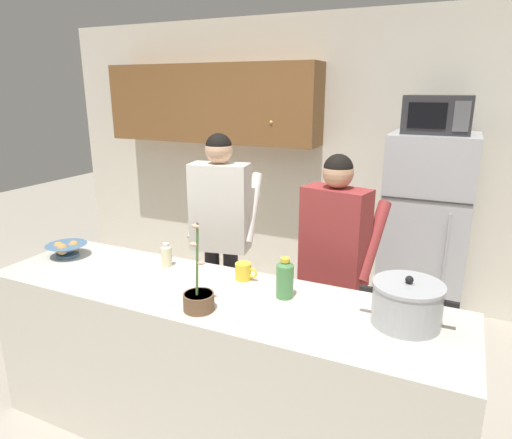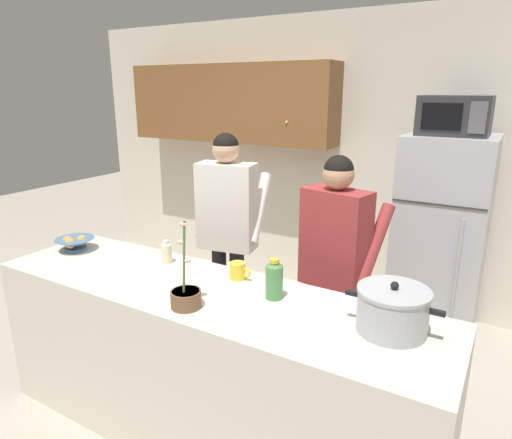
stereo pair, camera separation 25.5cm
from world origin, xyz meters
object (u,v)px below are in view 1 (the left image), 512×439
(person_near_pot, at_px, (221,219))
(person_by_sink, at_px, (335,251))
(bottle_mid_counter, at_px, (285,278))
(coffee_mug, at_px, (244,271))
(cooking_pot, at_px, (407,304))
(bread_bowl, at_px, (66,249))
(microwave, at_px, (438,115))
(refrigerator, at_px, (425,235))
(potted_orchid, at_px, (199,298))
(bottle_near_edge, at_px, (166,255))

(person_near_pot, xyz_separation_m, person_by_sink, (0.90, -0.16, -0.05))
(bottle_mid_counter, bearing_deg, person_by_sink, 81.91)
(coffee_mug, height_order, bottle_mid_counter, bottle_mid_counter)
(cooking_pot, distance_m, bottle_mid_counter, 0.60)
(cooking_pot, bearing_deg, coffee_mug, 171.52)
(cooking_pot, distance_m, bread_bowl, 2.06)
(microwave, height_order, bottle_mid_counter, microwave)
(person_by_sink, bearing_deg, bottle_mid_counter, -98.09)
(person_by_sink, xyz_separation_m, cooking_pot, (0.51, -0.65, 0.04))
(person_by_sink, distance_m, coffee_mug, 0.64)
(refrigerator, height_order, person_by_sink, refrigerator)
(coffee_mug, bearing_deg, bread_bowl, -172.37)
(potted_orchid, bearing_deg, microwave, 67.11)
(coffee_mug, relative_size, bottle_mid_counter, 0.62)
(coffee_mug, distance_m, bottle_near_edge, 0.51)
(coffee_mug, relative_size, bread_bowl, 0.52)
(bread_bowl, bearing_deg, bottle_near_edge, 11.85)
(microwave, relative_size, bottle_near_edge, 3.35)
(coffee_mug, height_order, bottle_near_edge, bottle_near_edge)
(bottle_near_edge, relative_size, potted_orchid, 0.33)
(bottle_mid_counter, height_order, potted_orchid, potted_orchid)
(person_near_pot, relative_size, person_by_sink, 1.04)
(cooking_pot, bearing_deg, microwave, 92.07)
(microwave, xyz_separation_m, potted_orchid, (-0.86, -2.03, -0.78))
(bottle_near_edge, bearing_deg, microwave, 50.84)
(bottle_near_edge, bearing_deg, potted_orchid, -39.95)
(bread_bowl, bearing_deg, refrigerator, 41.93)
(potted_orchid, bearing_deg, person_near_pot, 114.19)
(refrigerator, bearing_deg, person_near_pot, -144.40)
(refrigerator, height_order, person_near_pot, person_near_pot)
(cooking_pot, xyz_separation_m, bottle_mid_counter, (-0.60, 0.02, 0.00))
(cooking_pot, relative_size, bottle_mid_counter, 2.00)
(cooking_pot, height_order, bread_bowl, cooking_pot)
(bread_bowl, bearing_deg, cooking_pot, 0.72)
(bread_bowl, bearing_deg, microwave, 41.58)
(cooking_pot, height_order, bottle_mid_counter, cooking_pot)
(bread_bowl, relative_size, bottle_mid_counter, 1.19)
(cooking_pot, bearing_deg, bottle_mid_counter, 177.89)
(person_by_sink, bearing_deg, potted_orchid, -113.94)
(bottle_mid_counter, bearing_deg, microwave, 72.82)
(person_by_sink, height_order, potted_orchid, person_by_sink)
(bread_bowl, height_order, potted_orchid, potted_orchid)
(refrigerator, xyz_separation_m, person_by_sink, (-0.44, -1.12, 0.17))
(person_by_sink, height_order, bottle_near_edge, person_by_sink)
(bottle_near_edge, xyz_separation_m, bottle_mid_counter, (0.80, -0.09, 0.03))
(person_near_pot, height_order, bread_bowl, person_near_pot)
(refrigerator, xyz_separation_m, cooking_pot, (0.06, -1.77, 0.21))
(bread_bowl, distance_m, bottle_mid_counter, 1.46)
(refrigerator, relative_size, bottle_mid_counter, 7.61)
(microwave, distance_m, cooking_pot, 1.90)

